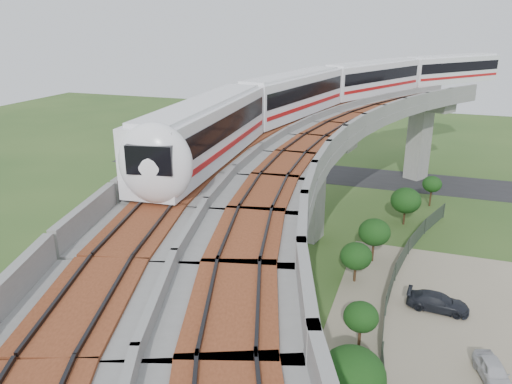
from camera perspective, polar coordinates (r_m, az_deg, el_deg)
ground at (r=35.77m, az=0.63°, el=-11.59°), size 160.00×160.00×0.00m
dirt_lot at (r=33.05m, az=24.14°, el=-16.32°), size 18.00×26.00×0.04m
asphalt_road at (r=62.69m, az=9.31°, el=1.97°), size 60.00×8.00×0.03m
viaduct at (r=31.15m, az=7.41°, el=1.75°), size 19.58×73.98×11.40m
metro_train at (r=47.78m, az=11.15°, el=11.63°), size 21.82×58.47×3.64m
fence at (r=34.05m, az=16.81°, el=-12.76°), size 3.87×38.73×1.50m
tree_0 at (r=53.87m, az=19.48°, el=0.85°), size 1.94×1.94×3.20m
tree_1 at (r=48.22m, az=16.75°, el=-0.94°), size 2.79×2.79×3.57m
tree_2 at (r=40.16m, az=13.39°, el=-4.49°), size 2.49×2.49×3.60m
tree_3 at (r=37.06m, az=11.37°, el=-7.20°), size 2.31×2.31×3.06m
tree_4 at (r=30.09m, az=11.91°, el=-13.80°), size 2.03×2.03×3.00m
tree_5 at (r=25.40m, az=10.96°, el=-19.95°), size 3.19×3.19×3.77m
car_white at (r=30.82m, az=25.50°, el=-18.04°), size 2.16×3.52×1.12m
car_dark at (r=35.80m, az=20.07°, el=-11.72°), size 4.07×1.88×1.15m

